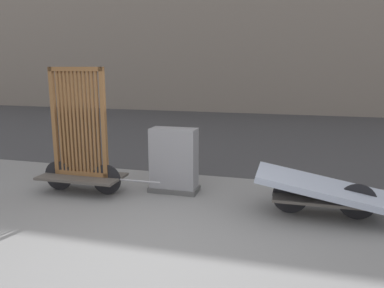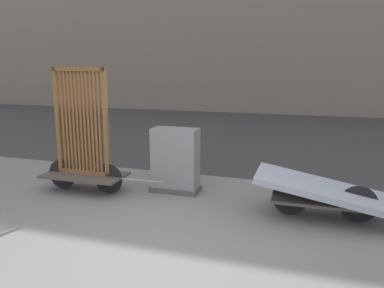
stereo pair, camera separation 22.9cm
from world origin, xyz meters
TOP-DOWN VIEW (x-y plane):
  - ground_plane at (0.00, 0.00)m, footprint 60.00×60.00m
  - road_strip at (0.00, 8.40)m, footprint 56.00×10.28m
  - bike_cart_with_bedframe at (-1.90, 1.75)m, footprint 2.09×0.70m
  - bike_cart_with_mattress at (1.91, 1.75)m, footprint 2.32×0.90m
  - utility_cabinet at (-0.44, 2.20)m, footprint 0.82×0.41m

SIDE VIEW (x-z plane):
  - ground_plane at x=0.00m, z-range 0.00..0.00m
  - road_strip at x=0.00m, z-range 0.00..0.01m
  - bike_cart_with_mattress at x=1.91m, z-range 0.06..0.69m
  - utility_cabinet at x=-0.44m, z-range -0.04..1.03m
  - bike_cart_with_bedframe at x=-1.90m, z-range -0.29..1.77m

